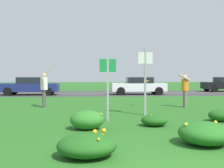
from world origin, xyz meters
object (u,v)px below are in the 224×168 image
(sign_post_near_path, at_px, (108,81))
(car_navy_center_right, at_px, (31,86))
(person_thrower_white_shirt, at_px, (44,87))
(car_white_center_left, at_px, (139,86))
(sign_post_by_roadside, at_px, (145,75))
(person_catcher_orange_shirt, at_px, (185,88))
(frisbee_orange, at_px, (146,81))

(sign_post_near_path, xyz_separation_m, car_navy_center_right, (-5.61, 13.43, -0.62))
(person_thrower_white_shirt, relative_size, car_white_center_left, 0.43)
(car_white_center_left, bearing_deg, sign_post_by_roadside, -98.30)
(sign_post_by_roadside, xyz_separation_m, car_navy_center_right, (-7.12, 12.27, -0.82))
(sign_post_near_path, height_order, person_thrower_white_shirt, sign_post_near_path)
(sign_post_near_path, height_order, car_navy_center_right, sign_post_near_path)
(sign_post_by_roadside, distance_m, car_navy_center_right, 14.21)
(person_catcher_orange_shirt, relative_size, frisbee_orange, 6.18)
(sign_post_by_roadside, xyz_separation_m, car_white_center_left, (1.79, 12.27, -0.82))
(sign_post_by_roadside, xyz_separation_m, person_catcher_orange_shirt, (2.47, 2.64, -0.60))
(sign_post_by_roadside, bearing_deg, sign_post_near_path, -142.29)
(person_thrower_white_shirt, xyz_separation_m, person_catcher_orange_shirt, (6.86, -0.42, -0.06))
(sign_post_by_roadside, distance_m, frisbee_orange, 3.07)
(car_white_center_left, bearing_deg, car_navy_center_right, 180.00)
(sign_post_by_roadside, bearing_deg, car_white_center_left, 81.70)
(sign_post_near_path, bearing_deg, frisbee_orange, 62.71)
(car_white_center_left, bearing_deg, frisbee_orange, -97.09)
(person_thrower_white_shirt, bearing_deg, frisbee_orange, -0.68)
(person_catcher_orange_shirt, xyz_separation_m, car_navy_center_right, (-9.59, 9.63, -0.21))
(person_thrower_white_shirt, bearing_deg, sign_post_near_path, -55.69)
(sign_post_by_roadside, relative_size, person_catcher_orange_shirt, 1.57)
(sign_post_near_path, xyz_separation_m, person_thrower_white_shirt, (-2.88, 4.22, -0.35))
(sign_post_by_roadside, height_order, car_navy_center_right, sign_post_by_roadside)
(sign_post_by_roadside, relative_size, person_thrower_white_shirt, 1.32)
(person_thrower_white_shirt, height_order, car_navy_center_right, person_thrower_white_shirt)
(sign_post_by_roadside, height_order, person_thrower_white_shirt, sign_post_by_roadside)
(sign_post_near_path, height_order, person_catcher_orange_shirt, sign_post_near_path)
(sign_post_near_path, height_order, sign_post_by_roadside, sign_post_by_roadside)
(sign_post_by_roadside, xyz_separation_m, frisbee_orange, (0.64, 2.99, -0.28))
(frisbee_orange, bearing_deg, car_navy_center_right, 129.90)
(sign_post_by_roadside, bearing_deg, frisbee_orange, 78.01)
(person_catcher_orange_shirt, bearing_deg, sign_post_near_path, -136.29)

